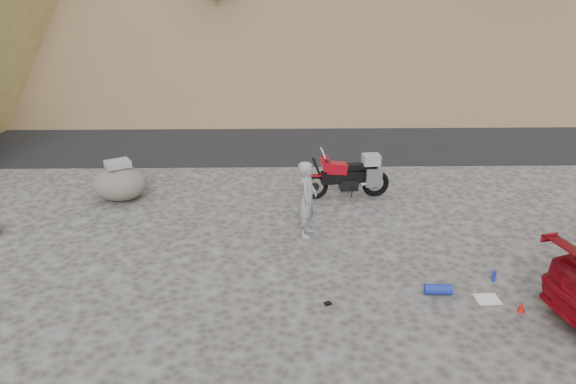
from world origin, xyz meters
The scene contains 10 objects.
ground centered at (0.00, 0.00, 0.00)m, with size 140.00×140.00×0.00m, color #403D3B.
road centered at (0.00, 9.00, 0.00)m, with size 120.00×7.00×0.05m, color black.
motorcycle centered at (0.34, 3.18, 0.58)m, with size 2.26×0.80×1.35m.
man centered at (-0.87, 1.02, 0.00)m, with size 0.62×0.41×1.71m, color gray.
boulder centered at (-5.49, 3.14, 0.46)m, with size 1.63×1.50×1.05m.
gear_white_cloth centered at (2.24, -1.63, 0.01)m, with size 0.42×0.37×0.01m, color white.
gear_blue_mat centered at (1.40, -1.44, 0.10)m, with size 0.20×0.20×0.49m, color #192C99.
gear_bottle centered at (2.57, -1.01, 0.11)m, with size 0.08×0.08×0.21m, color #192C99.
gear_funnel centered at (2.69, -2.01, 0.09)m, with size 0.13×0.13×0.17m, color red.
gear_glove_b centered at (-0.63, -1.74, 0.02)m, with size 0.12×0.09×0.04m, color black.
Camera 1 is at (-1.49, -10.13, 5.56)m, focal length 35.00 mm.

